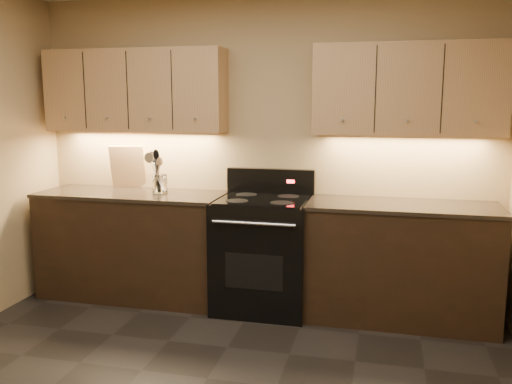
{
  "coord_description": "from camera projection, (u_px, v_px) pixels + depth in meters",
  "views": [
    {
      "loc": [
        1.03,
        -2.54,
        1.72
      ],
      "look_at": [
        0.07,
        1.45,
        1.02
      ],
      "focal_mm": 38.0,
      "sensor_mm": 36.0,
      "label": 1
    }
  ],
  "objects": [
    {
      "name": "wall_back",
      "position": [
        263.0,
        149.0,
        4.66
      ],
      "size": [
        4.0,
        0.04,
        2.6
      ],
      "primitive_type": "cube",
      "color": "tan",
      "rests_on": "ground"
    },
    {
      "name": "counter_right",
      "position": [
        401.0,
        262.0,
        4.24
      ],
      "size": [
        1.46,
        0.62,
        0.93
      ],
      "color": "black",
      "rests_on": "ground"
    },
    {
      "name": "counter_left",
      "position": [
        133.0,
        244.0,
        4.77
      ],
      "size": [
        1.62,
        0.62,
        0.93
      ],
      "color": "black",
      "rests_on": "ground"
    },
    {
      "name": "cutting_board",
      "position": [
        128.0,
        167.0,
        4.92
      ],
      "size": [
        0.33,
        0.18,
        0.39
      ],
      "primitive_type": "cube",
      "rotation": [
        0.26,
        0.0,
        0.2
      ],
      "color": "tan",
      "rests_on": "counter_left"
    },
    {
      "name": "wooden_spoon",
      "position": [
        155.0,
        174.0,
        4.64
      ],
      "size": [
        0.12,
        0.07,
        0.3
      ],
      "primitive_type": null,
      "rotation": [
        0.04,
        0.16,
        0.28
      ],
      "color": "tan",
      "rests_on": "utensil_crock"
    },
    {
      "name": "steel_skimmer",
      "position": [
        163.0,
        172.0,
        4.61
      ],
      "size": [
        0.23,
        0.12,
        0.35
      ],
      "primitive_type": null,
      "rotation": [
        -0.05,
        -0.44,
        -0.05
      ],
      "color": "silver",
      "rests_on": "utensil_crock"
    },
    {
      "name": "utensil_crock",
      "position": [
        160.0,
        184.0,
        4.66
      ],
      "size": [
        0.13,
        0.13,
        0.16
      ],
      "color": "white",
      "rests_on": "counter_left"
    },
    {
      "name": "black_turner",
      "position": [
        158.0,
        173.0,
        4.61
      ],
      "size": [
        0.16,
        0.17,
        0.33
      ],
      "primitive_type": null,
      "rotation": [
        -0.29,
        -0.11,
        0.36
      ],
      "color": "black",
      "rests_on": "utensil_crock"
    },
    {
      "name": "upper_cab_right",
      "position": [
        408.0,
        90.0,
        4.16
      ],
      "size": [
        1.44,
        0.3,
        0.7
      ],
      "primitive_type": "cube",
      "color": "tan",
      "rests_on": "wall_back"
    },
    {
      "name": "black_spoon",
      "position": [
        159.0,
        170.0,
        4.66
      ],
      "size": [
        0.08,
        0.11,
        0.36
      ],
      "primitive_type": null,
      "rotation": [
        0.13,
        -0.01,
        -0.14
      ],
      "color": "black",
      "rests_on": "utensil_crock"
    },
    {
      "name": "steel_spatula",
      "position": [
        162.0,
        169.0,
        4.65
      ],
      "size": [
        0.23,
        0.17,
        0.38
      ],
      "primitive_type": null,
      "rotation": [
        -0.06,
        -0.41,
        -0.3
      ],
      "color": "silver",
      "rests_on": "utensil_crock"
    },
    {
      "name": "stove",
      "position": [
        263.0,
        252.0,
        4.48
      ],
      "size": [
        0.76,
        0.68,
        1.14
      ],
      "color": "black",
      "rests_on": "ground"
    },
    {
      "name": "upper_cab_left",
      "position": [
        135.0,
        91.0,
        4.69
      ],
      "size": [
        1.6,
        0.3,
        0.7
      ],
      "primitive_type": "cube",
      "color": "tan",
      "rests_on": "wall_back"
    },
    {
      "name": "outlet_plate",
      "position": [
        125.0,
        166.0,
        4.99
      ],
      "size": [
        0.08,
        0.01,
        0.12
      ],
      "primitive_type": "cube",
      "color": "#B2B5BA",
      "rests_on": "wall_back"
    }
  ]
}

